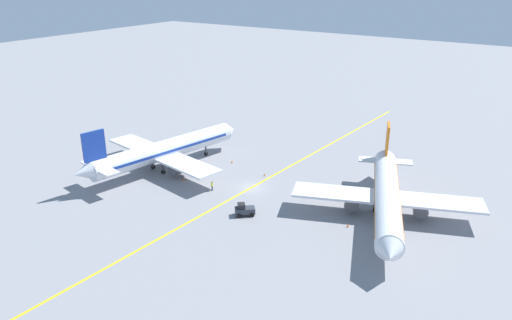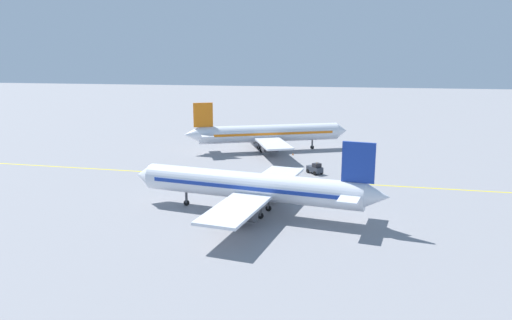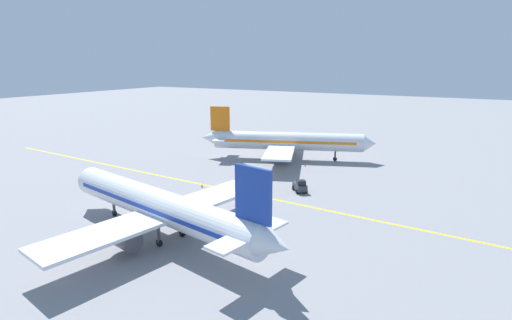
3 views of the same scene
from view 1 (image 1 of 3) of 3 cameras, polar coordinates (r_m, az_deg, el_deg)
The scene contains 10 objects.
ground_plane at distance 85.56m, azimuth -0.58°, elevation -3.20°, with size 400.00×400.00×0.00m, color gray.
apron_yellow_centreline at distance 85.56m, azimuth -0.58°, elevation -3.20°, with size 0.40×120.00×0.01m, color yellow.
airplane_at_gate at distance 93.54m, azimuth -10.50°, elevation 1.08°, with size 28.48×35.39×10.60m.
airplane_adjacent_stand at distance 76.72m, azimuth 14.71°, elevation -3.91°, with size 28.01×34.23×10.60m.
baggage_tug_dark at distance 76.14m, azimuth -1.35°, elevation -5.71°, with size 3.25×3.10×2.11m.
ground_crew_worker at distance 84.54m, azimuth -5.04°, elevation -2.93°, with size 0.35×0.54×1.68m.
traffic_cone_near_nose at distance 74.33m, azimuth 10.45°, elevation -7.36°, with size 0.32×0.32×0.55m, color orange.
traffic_cone_mid_apron at distance 90.17m, azimuth 0.98°, elevation -1.68°, with size 0.32×0.32×0.55m, color orange.
traffic_cone_by_wingtip at distance 96.23m, azimuth -2.77°, elevation -0.18°, with size 0.32×0.32×0.55m, color orange.
traffic_cone_far_edge at distance 89.20m, azimuth -8.26°, elevation -2.18°, with size 0.32×0.32×0.55m, color orange.
Camera 1 is at (43.65, -64.47, 35.49)m, focal length 35.00 mm.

